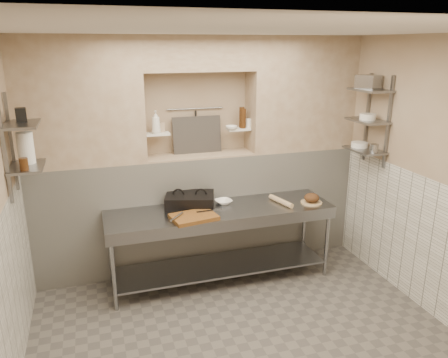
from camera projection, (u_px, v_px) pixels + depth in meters
name	position (u px, v px, depth m)	size (l,w,h in m)	color
floor	(247.00, 347.00, 4.14)	(4.00, 3.90, 0.10)	#5C5752
ceiling	(253.00, 23.00, 3.28)	(4.00, 3.90, 0.10)	silver
wall_right	(445.00, 182.00, 4.29)	(0.10, 3.90, 2.80)	tan
wall_back	(195.00, 151.00, 5.54)	(4.00, 0.10, 2.80)	tan
wall_front	(412.00, 358.00, 1.89)	(4.00, 0.10, 2.80)	tan
backwall_lower	(200.00, 209.00, 5.51)	(4.00, 0.40, 1.40)	silver
alcove_sill	(199.00, 155.00, 5.30)	(1.30, 0.40, 0.02)	tan
backwall_pillar_left	(80.00, 102.00, 4.72)	(1.35, 0.40, 1.40)	tan
backwall_pillar_right	(301.00, 94.00, 5.48)	(1.35, 0.40, 1.40)	tan
backwall_header	(198.00, 53.00, 4.95)	(1.30, 0.40, 0.40)	tan
wainscot_left	(6.00, 316.00, 3.35)	(0.02, 3.90, 1.40)	silver
wainscot_right	(430.00, 247.00, 4.48)	(0.02, 3.90, 1.40)	silver
alcove_shelf_left	(157.00, 134.00, 5.08)	(0.28, 0.16, 0.03)	white
alcove_shelf_right	(238.00, 129.00, 5.36)	(0.28, 0.16, 0.03)	white
utensil_rail	(195.00, 109.00, 5.30)	(0.02, 0.02, 0.70)	gray
hanging_steel	(196.00, 123.00, 5.33)	(0.02, 0.02, 0.30)	black
splash_panel	(197.00, 135.00, 5.33)	(0.60, 0.02, 0.45)	#383330
shelf_rail_left_a	(11.00, 142.00, 4.17)	(0.03, 0.03, 0.95)	slate
shelf_rail_left_b	(5.00, 152.00, 3.81)	(0.03, 0.03, 0.95)	slate
wall_shelf_left_lower	(27.00, 167.00, 4.09)	(0.30, 0.50, 0.03)	slate
wall_shelf_left_upper	(21.00, 124.00, 3.97)	(0.30, 0.50, 0.03)	slate
shelf_rail_right_a	(367.00, 117.00, 5.28)	(0.03, 0.03, 1.05)	slate
shelf_rail_right_b	(388.00, 123.00, 4.92)	(0.03, 0.03, 1.05)	slate
wall_shelf_right_lower	(364.00, 150.00, 5.16)	(0.30, 0.50, 0.03)	slate
wall_shelf_right_mid	(367.00, 121.00, 5.06)	(0.30, 0.50, 0.03)	slate
wall_shelf_right_upper	(370.00, 90.00, 4.96)	(0.30, 0.50, 0.03)	slate
prep_table	(221.00, 230.00, 5.04)	(2.60, 0.70, 0.90)	gray
panini_press	(190.00, 200.00, 5.03)	(0.64, 0.54, 0.15)	black
cutting_board	(194.00, 217.00, 4.69)	(0.48, 0.33, 0.04)	brown
knife_blade	(209.00, 211.00, 4.79)	(0.29, 0.03, 0.01)	gray
tongs	(177.00, 217.00, 4.61)	(0.02, 0.02, 0.25)	gray
mixing_bowl	(223.00, 202.00, 5.14)	(0.19, 0.19, 0.05)	white
rolling_pin	(281.00, 201.00, 5.14)	(0.06, 0.06, 0.40)	tan
bread_board	(311.00, 203.00, 5.16)	(0.25, 0.25, 0.01)	tan
bread_loaf	(312.00, 198.00, 5.14)	(0.18, 0.18, 0.11)	#4C2D19
bottle_soap	(156.00, 122.00, 5.00)	(0.10, 0.10, 0.26)	white
jar_alcove	(161.00, 127.00, 5.12)	(0.07, 0.07, 0.11)	tan
bowl_alcove	(231.00, 128.00, 5.27)	(0.14, 0.14, 0.04)	white
condiment_a	(243.00, 118.00, 5.32)	(0.07, 0.07, 0.24)	#3A200C
condiment_b	(242.00, 117.00, 5.35)	(0.06, 0.06, 0.25)	#3A200C
condiment_c	(249.00, 123.00, 5.37)	(0.07, 0.07, 0.11)	white
jug_left	(26.00, 148.00, 4.12)	(0.15, 0.15, 0.30)	white
jar_left	(24.00, 164.00, 3.91)	(0.08, 0.08, 0.11)	#3A200C
box_left_upper	(21.00, 115.00, 4.00)	(0.09, 0.09, 0.13)	black
bowl_right	(359.00, 145.00, 5.25)	(0.20, 0.20, 0.06)	white
canister_right	(374.00, 148.00, 4.98)	(0.10, 0.10, 0.10)	gray
bowl_right_mid	(368.00, 117.00, 5.05)	(0.19, 0.19, 0.07)	white
basket_right	(368.00, 82.00, 4.98)	(0.20, 0.24, 0.15)	gray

